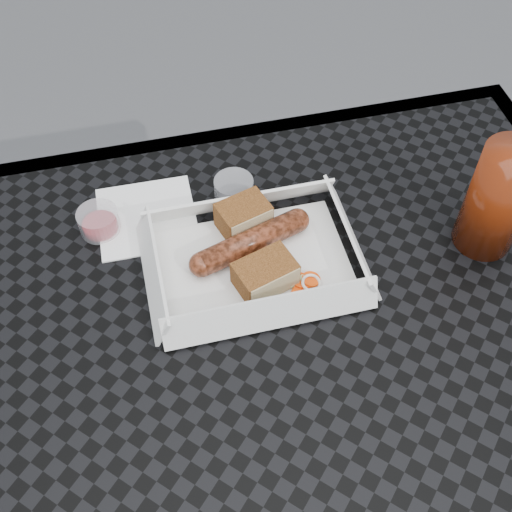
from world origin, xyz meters
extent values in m
cube|color=black|center=(0.00, 0.00, 0.74)|extent=(0.80, 0.80, 0.01)
cube|color=black|center=(0.00, 0.39, 0.73)|extent=(0.80, 0.03, 0.03)
cylinder|color=black|center=(-0.35, 0.35, 0.36)|extent=(0.03, 0.03, 0.73)
cylinder|color=black|center=(0.35, 0.35, 0.36)|extent=(0.03, 0.03, 0.73)
cube|color=white|center=(-0.04, 0.16, 0.75)|extent=(0.22, 0.15, 0.00)
cylinder|color=brown|center=(-0.04, 0.18, 0.76)|extent=(0.13, 0.07, 0.03)
sphere|color=brown|center=(0.03, 0.20, 0.76)|extent=(0.03, 0.03, 0.03)
sphere|color=brown|center=(-0.10, 0.16, 0.76)|extent=(0.03, 0.03, 0.03)
cube|color=brown|center=(-0.04, 0.21, 0.77)|extent=(0.07, 0.06, 0.04)
cube|color=brown|center=(-0.03, 0.13, 0.77)|extent=(0.08, 0.06, 0.03)
cylinder|color=#F8480A|center=(0.01, 0.11, 0.75)|extent=(0.02, 0.02, 0.00)
torus|color=white|center=(0.02, 0.11, 0.75)|extent=(0.02, 0.02, 0.00)
cube|color=#B2D17F|center=(0.02, 0.12, 0.75)|extent=(0.02, 0.02, 0.00)
cube|color=white|center=(-0.15, 0.26, 0.75)|extent=(0.12, 0.12, 0.00)
cylinder|color=maroon|center=(-0.21, 0.25, 0.76)|extent=(0.05, 0.05, 0.03)
cylinder|color=silver|center=(-0.04, 0.27, 0.76)|extent=(0.05, 0.05, 0.03)
cylinder|color=#5B1B07|center=(0.24, 0.13, 0.82)|extent=(0.07, 0.07, 0.14)
camera|label=1|loc=(-0.14, -0.28, 1.36)|focal=45.00mm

